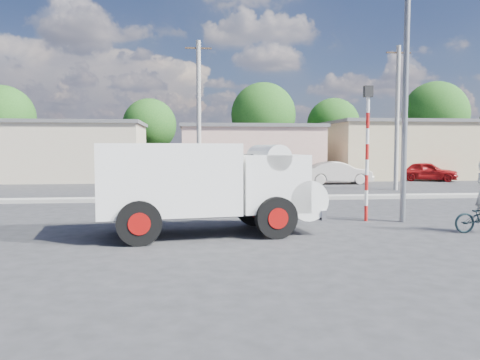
{
  "coord_description": "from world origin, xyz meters",
  "views": [
    {
      "loc": [
        -2.5,
        -13.07,
        2.39
      ],
      "look_at": [
        -0.82,
        2.47,
        1.3
      ],
      "focal_mm": 35.0,
      "sensor_mm": 36.0,
      "label": 1
    }
  ],
  "objects": [
    {
      "name": "traffic_pole",
      "position": [
        3.2,
        1.5,
        2.59
      ],
      "size": [
        0.28,
        0.18,
        4.36
      ],
      "color": "red",
      "rests_on": "ground"
    },
    {
      "name": "car_red",
      "position": [
        14.29,
        18.47,
        0.69
      ],
      "size": [
        4.37,
        3.19,
        1.38
      ],
      "primitive_type": "imported",
      "rotation": [
        0.0,
        0.0,
        1.14
      ],
      "color": "maroon",
      "rests_on": "ground"
    },
    {
      "name": "utility_poles",
      "position": [
        3.25,
        12.0,
        4.07
      ],
      "size": [
        35.4,
        0.24,
        8.0
      ],
      "color": "#99968E",
      "rests_on": "ground"
    },
    {
      "name": "building_row",
      "position": [
        1.1,
        22.0,
        2.13
      ],
      "size": [
        37.8,
        7.3,
        4.44
      ],
      "color": "beige",
      "rests_on": "ground"
    },
    {
      "name": "tree_row",
      "position": [
        7.45,
        28.53,
        4.96
      ],
      "size": [
        51.24,
        7.43,
        8.42
      ],
      "color": "#38281E",
      "rests_on": "ground"
    },
    {
      "name": "truck",
      "position": [
        -1.95,
        -0.26,
        1.38
      ],
      "size": [
        6.29,
        3.08,
        2.49
      ],
      "rotation": [
        0.0,
        0.0,
        0.14
      ],
      "color": "black",
      "rests_on": "ground"
    },
    {
      "name": "car_cream",
      "position": [
        7.15,
        16.66,
        0.73
      ],
      "size": [
        4.44,
        1.6,
        1.46
      ],
      "primitive_type": "imported",
      "rotation": [
        0.0,
        0.0,
        1.56
      ],
      "color": "beige",
      "rests_on": "ground"
    },
    {
      "name": "ground_plane",
      "position": [
        0.0,
        0.0,
        0.0
      ],
      "size": [
        120.0,
        120.0,
        0.0
      ],
      "primitive_type": "plane",
      "color": "#28282B",
      "rests_on": "ground"
    },
    {
      "name": "streetlight",
      "position": [
        4.14,
        1.2,
        4.96
      ],
      "size": [
        2.34,
        0.22,
        9.0
      ],
      "color": "slate",
      "rests_on": "ground"
    },
    {
      "name": "median",
      "position": [
        0.0,
        8.0,
        0.08
      ],
      "size": [
        40.0,
        0.8,
        0.16
      ],
      "primitive_type": "cube",
      "color": "#99968E",
      "rests_on": "ground"
    }
  ]
}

